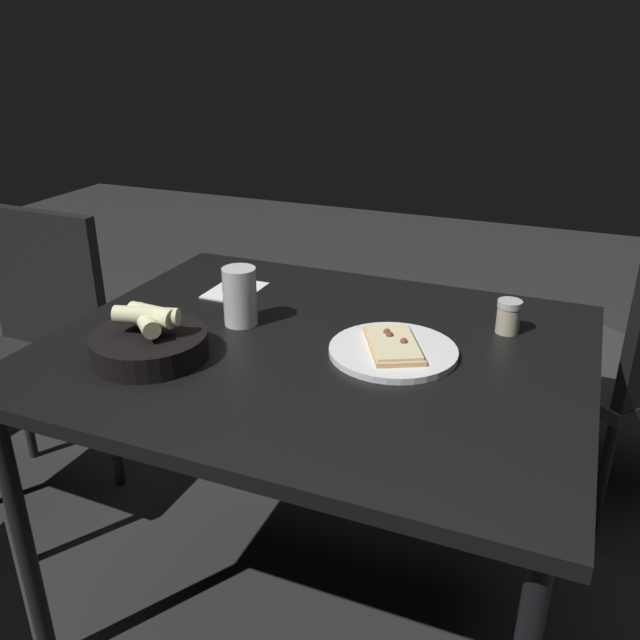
{
  "coord_description": "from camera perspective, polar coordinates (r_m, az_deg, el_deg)",
  "views": [
    {
      "loc": [
        1.18,
        0.49,
        1.36
      ],
      "look_at": [
        -0.1,
        -0.03,
        0.76
      ],
      "focal_mm": 36.84,
      "sensor_mm": 36.0,
      "label": 1
    }
  ],
  "objects": [
    {
      "name": "ground",
      "position": [
        1.87,
        -0.3,
        -23.28
      ],
      "size": [
        8.0,
        8.0,
        0.0
      ],
      "primitive_type": "plane",
      "color": "#262626"
    },
    {
      "name": "dining_table",
      "position": [
        1.44,
        -0.35,
        -4.35
      ],
      "size": [
        0.93,
        1.14,
        0.75
      ],
      "color": "black",
      "rests_on": "ground"
    },
    {
      "name": "pizza_plate",
      "position": [
        1.38,
        6.38,
        -2.56
      ],
      "size": [
        0.27,
        0.27,
        0.04
      ],
      "color": "white",
      "rests_on": "dining_table"
    },
    {
      "name": "bread_basket",
      "position": [
        1.39,
        -14.63,
        -1.85
      ],
      "size": [
        0.24,
        0.24,
        0.11
      ],
      "color": "black",
      "rests_on": "dining_table"
    },
    {
      "name": "beer_glass",
      "position": [
        1.51,
        -6.96,
        1.76
      ],
      "size": [
        0.08,
        0.08,
        0.13
      ],
      "color": "silver",
      "rests_on": "dining_table"
    },
    {
      "name": "pepper_shaker",
      "position": [
        1.52,
        16.03,
        0.14
      ],
      "size": [
        0.05,
        0.05,
        0.08
      ],
      "color": "#BFB299",
      "rests_on": "dining_table"
    },
    {
      "name": "napkin",
      "position": [
        1.72,
        -7.39,
        2.57
      ],
      "size": [
        0.16,
        0.12,
        0.0
      ],
      "color": "white",
      "rests_on": "dining_table"
    },
    {
      "name": "chair_far",
      "position": [
        2.07,
        25.79,
        -2.74
      ],
      "size": [
        0.62,
        0.62,
        0.92
      ],
      "color": "#2D2D2D",
      "rests_on": "ground"
    },
    {
      "name": "chair_spare",
      "position": [
        2.13,
        -24.3,
        -1.94
      ],
      "size": [
        0.45,
        0.45,
        0.9
      ],
      "color": "black",
      "rests_on": "ground"
    }
  ]
}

